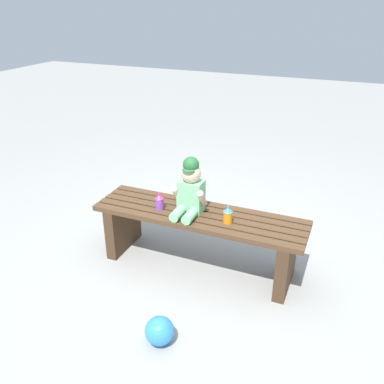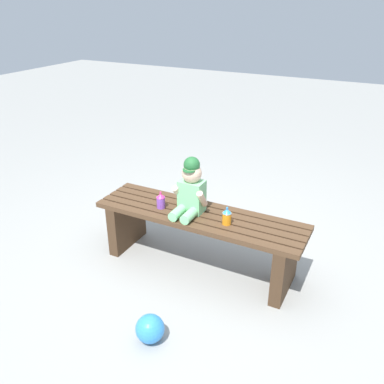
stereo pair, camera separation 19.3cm
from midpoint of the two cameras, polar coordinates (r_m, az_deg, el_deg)
name	(u,v)px [view 1 (the left image)]	position (r m, az deg, el deg)	size (l,w,h in m)	color
ground_plane	(199,264)	(3.09, -0.89, -10.06)	(16.00, 16.00, 0.00)	#999993
park_bench	(199,231)	(2.93, -0.92, -5.46)	(1.50, 0.40, 0.43)	#513823
child_figure	(190,189)	(2.80, -2.25, 0.36)	(0.23, 0.27, 0.40)	#7FCC8C
sippy_cup_left	(159,201)	(2.91, -6.44, -1.35)	(0.06, 0.06, 0.12)	#8C4CCC
sippy_cup_right	(228,215)	(2.72, 2.99, -3.23)	(0.06, 0.06, 0.12)	orange
toy_ball	(160,331)	(2.47, -6.89, -18.68)	(0.17, 0.17, 0.17)	#338CE5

